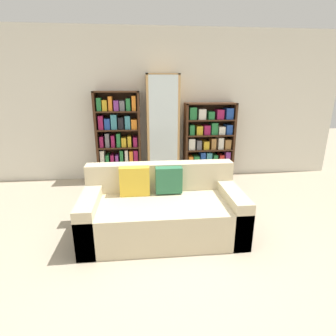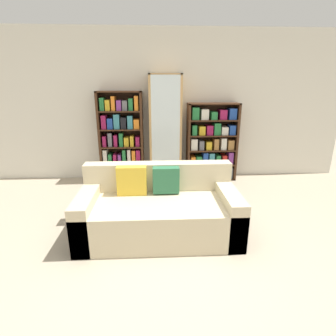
% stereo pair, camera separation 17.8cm
% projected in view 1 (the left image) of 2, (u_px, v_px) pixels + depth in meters
% --- Properties ---
extents(ground_plane, '(16.00, 16.00, 0.00)m').
position_uv_depth(ground_plane, '(184.00, 267.00, 2.63)').
color(ground_plane, tan).
extents(wall_back, '(6.78, 0.06, 2.70)m').
position_uv_depth(wall_back, '(162.00, 107.00, 4.85)').
color(wall_back, silver).
rests_on(wall_back, ground).
extents(couch, '(1.86, 0.93, 0.80)m').
position_uv_depth(couch, '(162.00, 211.00, 3.16)').
color(couch, beige).
rests_on(couch, ground).
extents(bookshelf_left, '(0.79, 0.32, 1.64)m').
position_uv_depth(bookshelf_left, '(119.00, 139.00, 4.75)').
color(bookshelf_left, '#3D2314').
rests_on(bookshelf_left, ground).
extents(display_cabinet, '(0.58, 0.36, 1.92)m').
position_uv_depth(display_cabinet, '(163.00, 130.00, 4.76)').
color(display_cabinet, tan).
rests_on(display_cabinet, ground).
extents(bookshelf_right, '(0.93, 0.32, 1.43)m').
position_uv_depth(bookshelf_right, '(209.00, 143.00, 4.94)').
color(bookshelf_right, '#3D2314').
rests_on(bookshelf_right, ground).
extents(wine_bottle, '(0.08, 0.08, 0.40)m').
position_uv_depth(wine_bottle, '(194.00, 185.00, 4.30)').
color(wine_bottle, '#143819').
rests_on(wine_bottle, ground).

